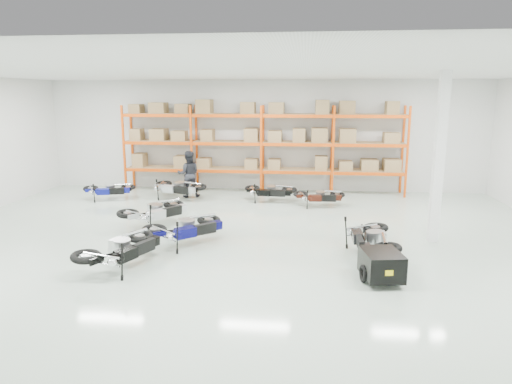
# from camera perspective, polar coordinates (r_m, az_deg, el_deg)

# --- Properties ---
(room) EXTENTS (18.00, 18.00, 18.00)m
(room) POSITION_cam_1_polar(r_m,az_deg,el_deg) (12.02, -2.06, 4.18)
(room) COLOR #AEC2B1
(room) RESTS_ON ground
(pallet_rack) EXTENTS (11.28, 0.98, 3.62)m
(pallet_rack) POSITION_cam_1_polar(r_m,az_deg,el_deg) (18.39, 0.78, 6.92)
(pallet_rack) COLOR #DE4A0B
(pallet_rack) RESTS_ON ground
(structural_column) EXTENTS (0.25, 0.25, 4.50)m
(structural_column) POSITION_cam_1_polar(r_m,az_deg,el_deg) (12.89, 21.89, 3.85)
(structural_column) COLOR white
(structural_column) RESTS_ON ground
(moto_blue_centre) EXTENTS (2.08, 2.01, 1.25)m
(moto_blue_centre) POSITION_cam_1_polar(r_m,az_deg,el_deg) (12.15, -8.68, -3.85)
(moto_blue_centre) COLOR #070746
(moto_blue_centre) RESTS_ON ground
(moto_silver_left) EXTENTS (1.96, 2.12, 1.26)m
(moto_silver_left) POSITION_cam_1_polar(r_m,az_deg,el_deg) (14.05, -12.41, -1.83)
(moto_silver_left) COLOR #B6B8BE
(moto_silver_left) RESTS_ON ground
(moto_black_far_left) EXTENTS (1.66, 2.18, 1.26)m
(moto_black_far_left) POSITION_cam_1_polar(r_m,az_deg,el_deg) (10.83, -16.40, -6.16)
(moto_black_far_left) COLOR black
(moto_black_far_left) RESTS_ON ground
(moto_touring_right) EXTENTS (1.00, 1.97, 1.27)m
(moto_touring_right) POSITION_cam_1_polar(r_m,az_deg,el_deg) (11.49, 14.20, -4.99)
(moto_touring_right) COLOR black
(moto_touring_right) RESTS_ON ground
(trailer) EXTENTS (0.90, 1.64, 0.67)m
(trailer) POSITION_cam_1_polar(r_m,az_deg,el_deg) (10.06, 15.39, -8.76)
(trailer) COLOR black
(trailer) RESTS_ON ground
(moto_back_a) EXTENTS (1.82, 1.23, 1.07)m
(moto_back_a) POSITION_cam_1_polar(r_m,az_deg,el_deg) (18.08, -17.95, 0.64)
(moto_back_a) COLOR navy
(moto_back_a) RESTS_ON ground
(moto_back_b) EXTENTS (2.10, 1.50, 1.23)m
(moto_back_b) POSITION_cam_1_polar(r_m,az_deg,el_deg) (17.59, -9.84, 0.99)
(moto_back_b) COLOR #B0B3BA
(moto_back_b) RESTS_ON ground
(moto_back_c) EXTENTS (1.77, 0.99, 1.10)m
(moto_back_c) POSITION_cam_1_polar(r_m,az_deg,el_deg) (16.93, 1.73, 0.53)
(moto_back_c) COLOR black
(moto_back_c) RESTS_ON ground
(moto_back_d) EXTENTS (1.60, 0.84, 1.02)m
(moto_back_d) POSITION_cam_1_polar(r_m,az_deg,el_deg) (16.31, 7.92, -0.16)
(moto_back_d) COLOR #3B130B
(moto_back_d) RESTS_ON ground
(person_back) EXTENTS (1.00, 0.85, 1.80)m
(person_back) POSITION_cam_1_polar(r_m,az_deg,el_deg) (17.86, -8.43, 2.24)
(person_back) COLOR #212229
(person_back) RESTS_ON ground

